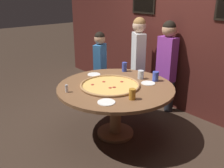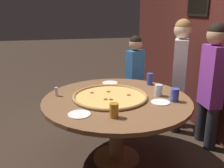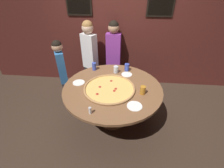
# 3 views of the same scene
# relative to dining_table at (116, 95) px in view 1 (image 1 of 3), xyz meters

# --- Properties ---
(ground_plane) EXTENTS (24.00, 24.00, 0.00)m
(ground_plane) POSITION_rel_dining_table_xyz_m (0.00, 0.00, -0.61)
(ground_plane) COLOR #38281E
(back_wall) EXTENTS (6.40, 0.08, 2.60)m
(back_wall) POSITION_rel_dining_table_xyz_m (0.00, 1.38, 0.70)
(back_wall) COLOR #4C1E19
(back_wall) RESTS_ON ground_plane
(dining_table) EXTENTS (1.56, 1.56, 0.74)m
(dining_table) POSITION_rel_dining_table_xyz_m (0.00, 0.00, 0.00)
(dining_table) COLOR brown
(dining_table) RESTS_ON ground_plane
(giant_pizza) EXTENTS (0.80, 0.80, 0.03)m
(giant_pizza) POSITION_rel_dining_table_xyz_m (-0.04, -0.06, 0.15)
(giant_pizza) COLOR #EAB75B
(giant_pizza) RESTS_ON dining_table
(drink_cup_centre_back) EXTENTS (0.09, 0.09, 0.12)m
(drink_cup_centre_back) POSITION_rel_dining_table_xyz_m (0.02, 0.46, 0.19)
(drink_cup_centre_back) COLOR silver
(drink_cup_centre_back) RESTS_ON dining_table
(drink_cup_by_shaker) EXTENTS (0.09, 0.09, 0.14)m
(drink_cup_by_shaker) POSITION_rel_dining_table_xyz_m (0.22, 0.55, 0.20)
(drink_cup_by_shaker) COLOR #384CB7
(drink_cup_by_shaker) RESTS_ON dining_table
(drink_cup_near_left) EXTENTS (0.08, 0.08, 0.14)m
(drink_cup_near_left) POSITION_rel_dining_table_xyz_m (-0.39, 0.52, 0.20)
(drink_cup_near_left) COLOR #384CB7
(drink_cup_near_left) RESTS_ON dining_table
(drink_cup_front_edge) EXTENTS (0.08, 0.08, 0.13)m
(drink_cup_front_edge) POSITION_rel_dining_table_xyz_m (0.46, -0.14, 0.20)
(drink_cup_front_edge) COLOR #BC7A23
(drink_cup_front_edge) RESTS_ON dining_table
(white_plate_beside_cup) EXTENTS (0.21, 0.21, 0.01)m
(white_plate_beside_cup) POSITION_rel_dining_table_xyz_m (0.33, -0.43, 0.14)
(white_plate_beside_cup) COLOR white
(white_plate_beside_cup) RESTS_ON dining_table
(white_plate_far_back) EXTENTS (0.19, 0.19, 0.01)m
(white_plate_far_back) POSITION_rel_dining_table_xyz_m (0.22, 0.40, 0.14)
(white_plate_far_back) COLOR white
(white_plate_far_back) RESTS_ON dining_table
(white_plate_right_side) EXTENTS (0.19, 0.19, 0.01)m
(white_plate_right_side) POSITION_rel_dining_table_xyz_m (-0.57, 0.06, 0.14)
(white_plate_right_side) COLOR white
(white_plate_right_side) RESTS_ON dining_table
(condiment_shaker) EXTENTS (0.04, 0.04, 0.10)m
(condiment_shaker) POSITION_rel_dining_table_xyz_m (-0.23, -0.62, 0.18)
(condiment_shaker) COLOR silver
(condiment_shaker) RESTS_ON dining_table
(diner_far_right) EXTENTS (0.40, 0.31, 1.53)m
(diner_far_right) POSITION_rel_dining_table_xyz_m (-0.59, 1.03, 0.26)
(diner_far_right) COLOR #232328
(diner_far_right) RESTS_ON ground_plane
(diner_far_left) EXTENTS (0.25, 0.34, 1.28)m
(diner_far_left) POSITION_rel_dining_table_xyz_m (-1.05, 0.55, 0.12)
(diner_far_left) COLOR #232328
(diner_far_left) RESTS_ON ground_plane
(diner_centre_back) EXTENTS (0.38, 0.23, 1.51)m
(diner_centre_back) POSITION_rel_dining_table_xyz_m (-0.09, 1.18, 0.25)
(diner_centre_back) COLOR #232328
(diner_centre_back) RESTS_ON ground_plane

